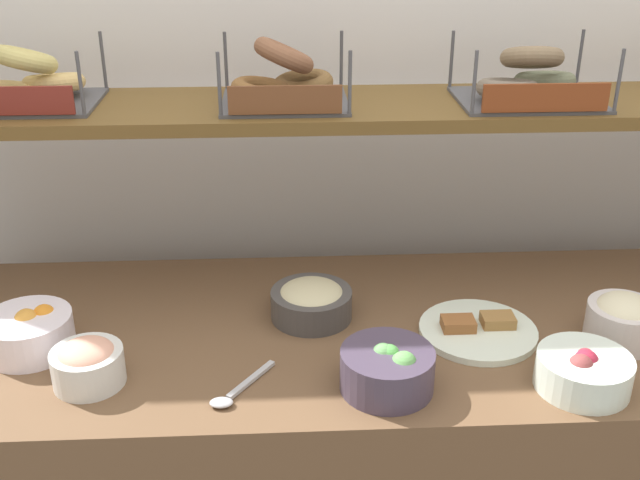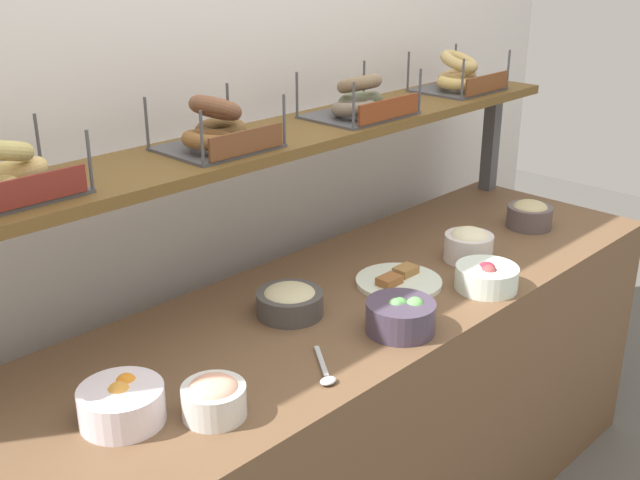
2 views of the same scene
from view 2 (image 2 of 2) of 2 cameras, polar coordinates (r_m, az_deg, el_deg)
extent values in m
cube|color=white|center=(2.49, -6.76, 7.20)|extent=(3.51, 0.06, 2.40)
cube|color=brown|center=(2.45, 2.50, -12.93)|extent=(2.31, 0.70, 0.85)
cube|color=#4C4C51|center=(3.16, 12.35, 7.12)|extent=(0.05, 0.05, 0.40)
cube|color=brown|center=(2.27, -2.28, 7.60)|extent=(2.27, 0.32, 0.03)
cylinder|color=#564B4B|center=(2.82, 15.00, 1.64)|extent=(0.16, 0.16, 0.08)
ellipsoid|color=#C5B581|center=(2.81, 15.07, 2.25)|extent=(0.12, 0.12, 0.05)
cylinder|color=#474342|center=(2.11, -2.21, -4.64)|extent=(0.18, 0.18, 0.06)
ellipsoid|color=beige|center=(2.10, -2.22, -3.97)|extent=(0.14, 0.14, 0.05)
cylinder|color=silver|center=(2.49, 10.77, -0.53)|extent=(0.15, 0.15, 0.08)
ellipsoid|color=beige|center=(2.48, 10.82, 0.22)|extent=(0.12, 0.12, 0.06)
cylinder|color=#4A3E53|center=(2.03, 5.88, -5.59)|extent=(0.18, 0.18, 0.08)
sphere|color=#68A860|center=(2.02, 5.56, -4.85)|extent=(0.04, 0.04, 0.04)
sphere|color=#67AD5A|center=(2.03, 6.94, -4.83)|extent=(0.05, 0.05, 0.05)
sphere|color=#5A9249|center=(2.02, 5.73, -4.77)|extent=(0.04, 0.04, 0.04)
sphere|color=#57A84F|center=(2.03, 5.82, -4.77)|extent=(0.04, 0.04, 0.04)
cylinder|color=white|center=(2.31, 12.04, -2.69)|extent=(0.18, 0.18, 0.07)
sphere|color=brown|center=(2.28, 12.21, -2.36)|extent=(0.05, 0.05, 0.05)
sphere|color=#AC253B|center=(2.30, 12.12, -2.14)|extent=(0.05, 0.05, 0.05)
sphere|color=#A8303A|center=(2.31, 11.89, -2.03)|extent=(0.04, 0.04, 0.04)
sphere|color=#A23056|center=(2.28, 12.16, -2.29)|extent=(0.03, 0.03, 0.03)
sphere|color=#A61C44|center=(2.30, 12.05, -2.15)|extent=(0.04, 0.04, 0.04)
cylinder|color=white|center=(1.71, -7.72, -11.55)|extent=(0.14, 0.14, 0.07)
ellipsoid|color=#F2AA8E|center=(1.69, -7.78, -10.70)|extent=(0.11, 0.11, 0.05)
cylinder|color=white|center=(1.73, -14.24, -11.57)|extent=(0.18, 0.18, 0.08)
sphere|color=orange|center=(1.74, -13.94, -10.14)|extent=(0.05, 0.05, 0.05)
sphere|color=orange|center=(1.71, -14.29, -10.79)|extent=(0.04, 0.04, 0.04)
sphere|color=gold|center=(1.72, -14.44, -10.75)|extent=(0.05, 0.05, 0.05)
sphere|color=gold|center=(1.72, -14.23, -10.71)|extent=(0.04, 0.04, 0.04)
cylinder|color=white|center=(2.30, 5.76, -3.06)|extent=(0.25, 0.25, 0.01)
cube|color=#965A2E|center=(2.26, 5.07, -2.95)|extent=(0.07, 0.05, 0.02)
cube|color=#9D703B|center=(2.33, 6.26, -2.22)|extent=(0.07, 0.05, 0.02)
cube|color=#B7B7BC|center=(1.89, 0.10, -8.85)|extent=(0.09, 0.12, 0.01)
ellipsoid|color=#B7B7BC|center=(1.82, 0.60, -10.21)|extent=(0.04, 0.03, 0.01)
cube|color=#4C4C51|center=(1.83, -21.87, 3.13)|extent=(0.30, 0.24, 0.01)
cylinder|color=#4C4C51|center=(1.77, -16.42, 5.49)|extent=(0.01, 0.01, 0.14)
cylinder|color=#4C4C51|center=(1.97, -19.84, 6.67)|extent=(0.01, 0.01, 0.14)
cube|color=maroon|center=(1.71, -20.32, 3.43)|extent=(0.25, 0.01, 0.06)
torus|color=#DAB66E|center=(1.87, -21.28, 4.74)|extent=(0.17, 0.18, 0.06)
torus|color=tan|center=(1.80, -22.30, 6.05)|extent=(0.20, 0.20, 0.08)
cube|color=#4C4C51|center=(2.09, -7.50, 6.73)|extent=(0.28, 0.24, 0.01)
cylinder|color=#4C4C51|center=(1.91, -8.60, 7.25)|extent=(0.01, 0.01, 0.14)
cylinder|color=#4C4C51|center=(2.08, -2.62, 8.66)|extent=(0.01, 0.01, 0.14)
cylinder|color=#4C4C51|center=(2.09, -12.51, 8.25)|extent=(0.01, 0.01, 0.14)
cylinder|color=#4C4C51|center=(2.25, -6.72, 9.53)|extent=(0.01, 0.01, 0.14)
cube|color=brown|center=(1.99, -5.36, 7.14)|extent=(0.24, 0.01, 0.06)
torus|color=brown|center=(2.03, -8.10, 7.23)|extent=(0.16, 0.15, 0.06)
torus|color=brown|center=(2.14, -7.26, 7.94)|extent=(0.19, 0.19, 0.06)
torus|color=brown|center=(2.07, -7.64, 9.51)|extent=(0.18, 0.17, 0.10)
cube|color=#4C4C51|center=(2.46, 2.84, 9.11)|extent=(0.32, 0.24, 0.01)
cylinder|color=#4C4C51|center=(2.25, 2.46, 9.69)|extent=(0.01, 0.01, 0.14)
cylinder|color=#4C4C51|center=(2.49, 7.28, 10.68)|extent=(0.01, 0.01, 0.14)
cylinder|color=#4C4C51|center=(2.41, -1.69, 10.49)|extent=(0.01, 0.01, 0.14)
cylinder|color=#4C4C51|center=(2.63, 3.22, 11.41)|extent=(0.01, 0.01, 0.14)
cube|color=brown|center=(2.37, 5.06, 9.49)|extent=(0.27, 0.01, 0.06)
torus|color=#726555|center=(2.39, 2.50, 9.58)|extent=(0.17, 0.18, 0.06)
torus|color=#6C7155|center=(2.51, 2.96, 10.16)|extent=(0.15, 0.16, 0.06)
torus|color=#836C50|center=(2.44, 2.88, 11.30)|extent=(0.15, 0.16, 0.08)
cube|color=#4C4C51|center=(2.90, 9.98, 10.76)|extent=(0.30, 0.24, 0.01)
cylinder|color=#4C4C51|center=(2.71, 10.35, 11.40)|extent=(0.01, 0.01, 0.14)
cylinder|color=#4C4C51|center=(2.95, 13.55, 11.97)|extent=(0.01, 0.01, 0.14)
cylinder|color=#4C4C51|center=(2.84, 6.44, 12.08)|extent=(0.01, 0.01, 0.14)
cylinder|color=#4C4C51|center=(3.07, 9.81, 12.62)|extent=(0.01, 0.01, 0.14)
cube|color=brown|center=(2.83, 12.06, 11.09)|extent=(0.25, 0.01, 0.06)
torus|color=tan|center=(2.83, 9.92, 11.18)|extent=(0.16, 0.16, 0.06)
torus|color=tan|center=(2.95, 9.94, 11.66)|extent=(0.20, 0.20, 0.06)
torus|color=tan|center=(2.88, 10.11, 12.69)|extent=(0.18, 0.18, 0.09)
camera|label=1|loc=(1.25, 49.80, 10.29)|focal=42.95mm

